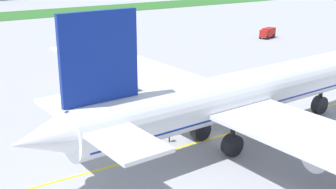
# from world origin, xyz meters

# --- Properties ---
(ground_plane) EXTENTS (600.00, 600.00, 0.00)m
(ground_plane) POSITION_xyz_m (0.00, 0.00, 0.00)
(ground_plane) COLOR #9E9EA3
(ground_plane) RESTS_ON ground
(apron_taxi_line) EXTENTS (280.00, 0.36, 0.01)m
(apron_taxi_line) POSITION_xyz_m (0.00, 0.04, 0.00)
(apron_taxi_line) COLOR yellow
(apron_taxi_line) RESTS_ON ground
(airliner_foreground) EXTENTS (50.66, 80.48, 16.47)m
(airliner_foreground) POSITION_xyz_m (1.33, -1.97, 5.59)
(airliner_foreground) COLOR white
(airliner_foreground) RESTS_ON ground
(ground_crew_wingwalker_port) EXTENTS (0.41, 0.55, 1.69)m
(ground_crew_wingwalker_port) POSITION_xyz_m (-4.85, 2.01, 1.03)
(ground_crew_wingwalker_port) COLOR black
(ground_crew_wingwalker_port) RESTS_ON ground
(service_truck_baggage_loader) EXTENTS (5.45, 3.62, 2.56)m
(service_truck_baggage_loader) POSITION_xyz_m (53.17, 43.65, 1.44)
(service_truck_baggage_loader) COLOR #B21E19
(service_truck_baggage_loader) RESTS_ON ground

